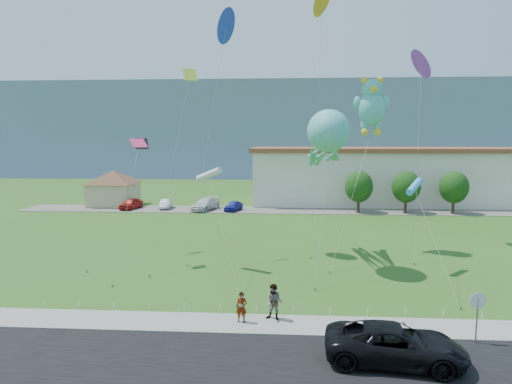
% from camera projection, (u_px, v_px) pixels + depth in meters
% --- Properties ---
extents(ground, '(160.00, 160.00, 0.00)m').
position_uv_depth(ground, '(275.00, 306.00, 26.19)').
color(ground, '#315718').
rests_on(ground, ground).
extents(road, '(80.00, 8.00, 0.06)m').
position_uv_depth(road, '(271.00, 378.00, 18.26)').
color(road, black).
rests_on(road, ground).
extents(sidewalk, '(80.00, 2.50, 0.10)m').
position_uv_depth(sidewalk, '(274.00, 325.00, 23.46)').
color(sidewalk, gray).
rests_on(sidewalk, ground).
extents(parking_strip, '(70.00, 6.00, 0.06)m').
position_uv_depth(parking_strip, '(281.00, 210.00, 60.87)').
color(parking_strip, '#59544C').
rests_on(parking_strip, ground).
extents(hill_ridge, '(160.00, 50.00, 25.00)m').
position_uv_depth(hill_ridge, '(284.00, 129.00, 143.65)').
color(hill_ridge, slate).
rests_on(hill_ridge, ground).
extents(pavilion, '(9.20, 9.20, 5.00)m').
position_uv_depth(pavilion, '(113.00, 185.00, 65.04)').
color(pavilion, tan).
rests_on(pavilion, ground).
extents(warehouse, '(61.00, 15.00, 8.20)m').
position_uv_depth(warehouse, '(457.00, 175.00, 67.64)').
color(warehouse, beige).
rests_on(warehouse, ground).
extents(stop_sign, '(0.80, 0.07, 2.50)m').
position_uv_depth(stop_sign, '(478.00, 305.00, 21.19)').
color(stop_sign, slate).
rests_on(stop_sign, ground).
extents(rope_fence, '(26.05, 0.05, 0.50)m').
position_uv_depth(rope_fence, '(275.00, 310.00, 24.87)').
color(rope_fence, white).
rests_on(rope_fence, ground).
extents(tree_near, '(3.60, 3.60, 5.47)m').
position_uv_depth(tree_near, '(359.00, 187.00, 58.84)').
color(tree_near, '#3F2B19').
rests_on(tree_near, ground).
extents(tree_mid, '(3.60, 3.60, 5.47)m').
position_uv_depth(tree_mid, '(406.00, 187.00, 58.46)').
color(tree_mid, '#3F2B19').
rests_on(tree_mid, ground).
extents(tree_far, '(3.60, 3.60, 5.47)m').
position_uv_depth(tree_far, '(454.00, 187.00, 58.07)').
color(tree_far, '#3F2B19').
rests_on(tree_far, ground).
extents(suv, '(6.20, 3.41, 1.64)m').
position_uv_depth(suv, '(395.00, 344.00, 19.37)').
color(suv, black).
rests_on(suv, road).
extents(pedestrian_left, '(0.60, 0.42, 1.59)m').
position_uv_depth(pedestrian_left, '(242.00, 307.00, 23.59)').
color(pedestrian_left, gray).
rests_on(pedestrian_left, sidewalk).
extents(pedestrian_right, '(1.12, 1.00, 1.90)m').
position_uv_depth(pedestrian_right, '(274.00, 302.00, 23.88)').
color(pedestrian_right, gray).
rests_on(pedestrian_right, sidewalk).
extents(parked_car_red, '(2.53, 4.50, 1.44)m').
position_uv_depth(parked_car_red, '(131.00, 204.00, 61.81)').
color(parked_car_red, '#A91914').
rests_on(parked_car_red, parking_strip).
extents(parked_car_silver, '(1.63, 3.88, 1.25)m').
position_uv_depth(parked_car_silver, '(166.00, 204.00, 62.23)').
color(parked_car_silver, '#B8B8BF').
rests_on(parked_car_silver, parking_strip).
extents(parked_car_white, '(3.85, 5.84, 1.57)m').
position_uv_depth(parked_car_white, '(205.00, 204.00, 60.96)').
color(parked_car_white, silver).
rests_on(parked_car_white, parking_strip).
extents(parked_car_blue, '(2.50, 4.05, 1.29)m').
position_uv_depth(parked_car_blue, '(234.00, 206.00, 60.31)').
color(parked_car_blue, navy).
rests_on(parked_car_blue, parking_strip).
extents(octopus_kite, '(3.08, 11.39, 11.67)m').
position_uv_depth(octopus_kite, '(327.00, 139.00, 33.89)').
color(octopus_kite, teal).
rests_on(octopus_kite, ground).
extents(teddy_bear_kite, '(5.68, 9.11, 14.77)m').
position_uv_depth(teddy_bear_kite, '(372.00, 105.00, 38.82)').
color(teddy_bear_kite, teal).
rests_on(teddy_bear_kite, ground).
extents(small_kite_yellow, '(2.33, 7.69, 15.13)m').
position_uv_depth(small_kite_yellow, '(185.00, 98.00, 36.09)').
color(small_kite_yellow, '#D5E636').
rests_on(small_kite_yellow, ground).
extents(small_kite_blue, '(3.20, 6.86, 19.59)m').
position_uv_depth(small_kite_blue, '(225.00, 32.00, 37.97)').
color(small_kite_blue, '#223AC4').
rests_on(small_kite_blue, ground).
extents(small_kite_black, '(2.64, 7.95, 9.56)m').
position_uv_depth(small_kite_black, '(136.00, 156.00, 38.08)').
color(small_kite_black, black).
rests_on(small_kite_black, ground).
extents(small_kite_orange, '(1.91, 5.74, 22.12)m').
position_uv_depth(small_kite_orange, '(322.00, 6.00, 38.92)').
color(small_kite_orange, orange).
rests_on(small_kite_orange, ground).
extents(small_kite_cyan, '(0.92, 9.13, 6.58)m').
position_uv_depth(small_kite_cyan, '(415.00, 187.00, 32.77)').
color(small_kite_cyan, '#369EF7').
rests_on(small_kite_cyan, ground).
extents(small_kite_white, '(3.37, 8.64, 7.38)m').
position_uv_depth(small_kite_white, '(209.00, 175.00, 33.40)').
color(small_kite_white, silver).
rests_on(small_kite_white, ground).
extents(small_kite_purple, '(3.42, 9.79, 17.02)m').
position_uv_depth(small_kite_purple, '(421.00, 68.00, 41.44)').
color(small_kite_purple, '#A337DD').
rests_on(small_kite_purple, ground).
extents(small_kite_pink, '(1.29, 6.73, 9.67)m').
position_uv_depth(small_kite_pink, '(136.00, 156.00, 33.95)').
color(small_kite_pink, '#DA3067').
rests_on(small_kite_pink, ground).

